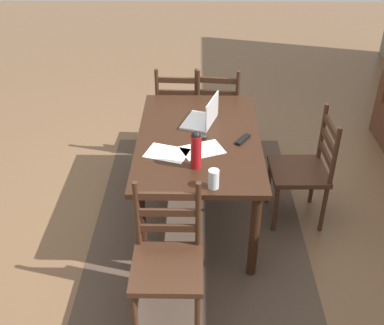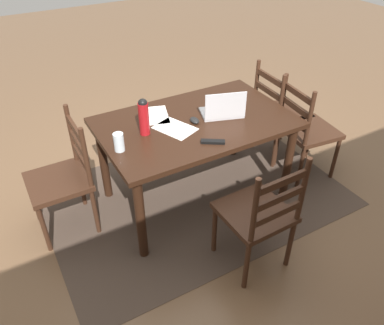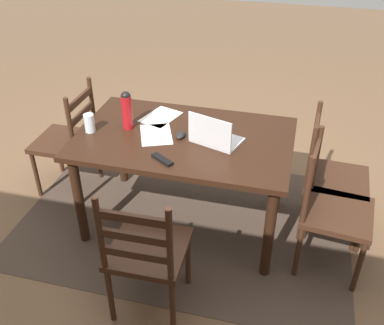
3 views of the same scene
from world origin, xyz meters
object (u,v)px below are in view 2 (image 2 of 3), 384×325
at_px(chair_left_near, 279,113).
at_px(drinking_glass, 119,142).
at_px(chair_far_head, 259,214).
at_px(computer_mouse, 195,120).
at_px(chair_right_near, 63,179).
at_px(chair_left_far, 306,130).
at_px(dining_table, 196,131).
at_px(laptop, 223,110).
at_px(water_bottle, 144,116).
at_px(tv_remote, 213,142).

xyz_separation_m(chair_left_near, drinking_glass, (1.69, 0.29, 0.37)).
bearing_deg(chair_left_near, drinking_glass, 9.62).
bearing_deg(chair_far_head, computer_mouse, -88.49).
xyz_separation_m(chair_left_near, chair_right_near, (2.07, 0.00, 0.00)).
bearing_deg(chair_left_far, dining_table, -10.03).
xyz_separation_m(chair_left_far, drinking_glass, (1.69, -0.09, 0.37)).
distance_m(laptop, water_bottle, 0.65).
xyz_separation_m(computer_mouse, tv_remote, (0.03, 0.32, -0.01)).
xyz_separation_m(chair_left_near, water_bottle, (1.45, 0.17, 0.44)).
relative_size(chair_left_near, drinking_glass, 7.20).
height_order(chair_far_head, computer_mouse, chair_far_head).
height_order(dining_table, drinking_glass, drinking_glass).
bearing_deg(chair_left_far, water_bottle, -7.87).
height_order(chair_left_near, chair_right_near, same).
xyz_separation_m(dining_table, tv_remote, (0.05, 0.33, 0.11)).
bearing_deg(chair_right_near, chair_left_far, 169.84).
xyz_separation_m(dining_table, chair_left_near, (-1.03, -0.19, -0.20)).
distance_m(chair_right_near, laptop, 1.32).
bearing_deg(chair_left_near, tv_remote, 25.68).
distance_m(dining_table, drinking_glass, 0.69).
height_order(chair_left_far, chair_left_near, same).
height_order(dining_table, chair_right_near, chair_right_near).
height_order(chair_left_far, computer_mouse, chair_left_far).
bearing_deg(chair_far_head, tv_remote, -83.89).
bearing_deg(tv_remote, laptop, 169.36).
relative_size(dining_table, drinking_glass, 11.29).
bearing_deg(chair_left_near, laptop, 16.17).
relative_size(dining_table, chair_far_head, 1.57).
relative_size(chair_right_near, laptop, 2.55).
bearing_deg(tv_remote, dining_table, -156.21).
distance_m(chair_far_head, chair_left_near, 1.46).
bearing_deg(dining_table, drinking_glass, 8.39).
bearing_deg(dining_table, chair_left_far, 169.97).
bearing_deg(drinking_glass, chair_far_head, 131.60).
height_order(chair_left_far, chair_right_near, same).
distance_m(chair_left_near, drinking_glass, 1.76).
xyz_separation_m(chair_left_far, chair_left_near, (0.00, -0.37, 0.00)).
relative_size(chair_far_head, drinking_glass, 7.20).
height_order(chair_right_near, tv_remote, chair_right_near).
bearing_deg(water_bottle, dining_table, 177.55).
xyz_separation_m(chair_left_near, laptop, (0.82, 0.24, 0.36)).
distance_m(chair_left_far, chair_right_near, 2.10).
relative_size(dining_table, computer_mouse, 14.90).
bearing_deg(dining_table, laptop, 167.94).
bearing_deg(chair_left_far, chair_far_head, 32.46).
distance_m(chair_left_near, laptop, 0.92).
xyz_separation_m(chair_far_head, chair_right_near, (1.03, -1.03, 0.00)).
xyz_separation_m(dining_table, chair_left_far, (-1.03, 0.18, -0.20)).
bearing_deg(computer_mouse, tv_remote, 86.92).
bearing_deg(chair_right_near, computer_mouse, 168.61).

